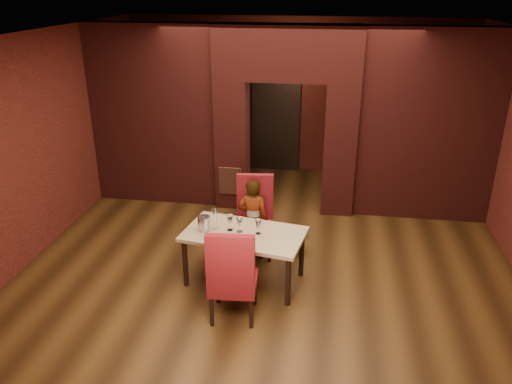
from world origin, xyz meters
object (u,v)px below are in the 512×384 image
wine_glass_c (258,227)px  person_seated (253,219)px  wine_glass_b (240,225)px  water_bottle (215,219)px  wine_glass_a (230,223)px  dining_table (244,257)px  chair_far (254,218)px  potted_plant (298,240)px  chair_near (233,272)px  wine_bucket (204,223)px

wine_glass_c → person_seated: bearing=105.1°
wine_glass_b → wine_glass_c: 0.25m
water_bottle → wine_glass_a: bearing=-2.9°
dining_table → chair_far: bearing=97.9°
water_bottle → wine_glass_c: bearing=-5.0°
wine_glass_a → potted_plant: wine_glass_a is taller
potted_plant → wine_glass_a: bearing=-135.8°
chair_near → wine_glass_b: (-0.07, 0.80, 0.23)m
potted_plant → wine_bucket: bearing=-143.5°
wine_glass_b → water_bottle: 0.35m
dining_table → chair_far: chair_far is taller
person_seated → potted_plant: bearing=-158.1°
dining_table → chair_near: (0.01, -0.79, 0.25)m
wine_glass_a → wine_glass_c: wine_glass_a is taller
dining_table → water_bottle: 0.66m
chair_far → person_seated: (-0.01, -0.09, 0.02)m
person_seated → wine_glass_a: person_seated is taller
wine_glass_a → wine_glass_c: bearing=-6.1°
person_seated → wine_glass_b: bearing=86.6°
water_bottle → potted_plant: bearing=37.7°
wine_glass_a → chair_near: bearing=-75.9°
chair_far → wine_bucket: 0.98m
chair_near → water_bottle: 0.97m
wine_bucket → wine_glass_a: bearing=8.9°
person_seated → water_bottle: 0.79m
person_seated → potted_plant: (0.66, 0.22, -0.41)m
dining_table → chair_far: 0.78m
wine_bucket → dining_table: bearing=1.7°
chair_near → person_seated: size_ratio=1.00×
wine_glass_a → water_bottle: 0.21m
wine_glass_a → dining_table: bearing=-10.7°
wine_glass_b → wine_glass_c: size_ratio=1.03×
wine_glass_b → dining_table: bearing=-12.3°
wine_glass_a → wine_glass_b: (0.13, -0.02, -0.01)m
chair_far → water_bottle: size_ratio=4.04×
dining_table → wine_glass_b: wine_glass_b is taller
person_seated → wine_glass_c: (0.18, -0.66, 0.23)m
dining_table → wine_bucket: bearing=-168.9°
chair_far → wine_glass_b: chair_far is taller
person_seated → wine_glass_a: (-0.21, -0.62, 0.23)m
dining_table → potted_plant: 1.12m
person_seated → wine_bucket: person_seated is taller
dining_table → water_bottle: bearing=-177.4°
person_seated → wine_glass_a: size_ratio=5.59×
wine_glass_c → chair_near: bearing=-103.1°
dining_table → person_seated: 0.70m
water_bottle → potted_plant: size_ratio=0.72×
dining_table → chair_near: bearing=-80.1°
person_seated → wine_glass_c: person_seated is taller
dining_table → wine_glass_b: 0.48m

